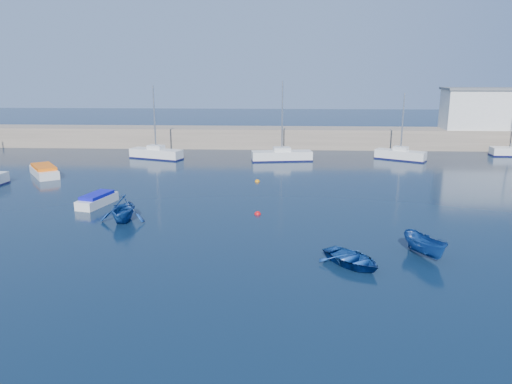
{
  "coord_description": "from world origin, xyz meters",
  "views": [
    {
      "loc": [
        3.79,
        -20.37,
        10.4
      ],
      "look_at": [
        2.09,
        14.75,
        1.6
      ],
      "focal_mm": 35.0,
      "sensor_mm": 36.0,
      "label": 1
    }
  ],
  "objects_px": {
    "sailboat_5": "(156,153)",
    "dinghy_right": "(425,246)",
    "dinghy_left": "(123,209)",
    "dinghy_center": "(352,259)",
    "sailboat_7": "(400,155)",
    "harbor_office": "(483,110)",
    "motorboat_1": "(97,200)",
    "sailboat_6": "(282,155)",
    "motorboat_2": "(44,171)"
  },
  "relations": [
    {
      "from": "sailboat_5",
      "to": "dinghy_right",
      "type": "relative_size",
      "value": 2.56
    },
    {
      "from": "dinghy_left",
      "to": "dinghy_center",
      "type": "bearing_deg",
      "value": -26.95
    },
    {
      "from": "dinghy_left",
      "to": "dinghy_right",
      "type": "bearing_deg",
      "value": -17.45
    },
    {
      "from": "sailboat_5",
      "to": "sailboat_7",
      "type": "xyz_separation_m",
      "value": [
        28.42,
        0.57,
        -0.01
      ]
    },
    {
      "from": "dinghy_right",
      "to": "harbor_office",
      "type": "bearing_deg",
      "value": 41.46
    },
    {
      "from": "dinghy_left",
      "to": "dinghy_right",
      "type": "relative_size",
      "value": 1.08
    },
    {
      "from": "motorboat_1",
      "to": "dinghy_right",
      "type": "bearing_deg",
      "value": -8.87
    },
    {
      "from": "sailboat_6",
      "to": "sailboat_7",
      "type": "distance_m",
      "value": 13.76
    },
    {
      "from": "sailboat_7",
      "to": "harbor_office",
      "type": "bearing_deg",
      "value": -24.94
    },
    {
      "from": "sailboat_5",
      "to": "dinghy_center",
      "type": "distance_m",
      "value": 36.71
    },
    {
      "from": "sailboat_7",
      "to": "dinghy_right",
      "type": "bearing_deg",
      "value": -160.65
    },
    {
      "from": "harbor_office",
      "to": "sailboat_7",
      "type": "height_order",
      "value": "sailboat_7"
    },
    {
      "from": "sailboat_6",
      "to": "dinghy_center",
      "type": "relative_size",
      "value": 2.46
    },
    {
      "from": "dinghy_right",
      "to": "sailboat_5",
      "type": "bearing_deg",
      "value": 102.93
    },
    {
      "from": "sailboat_5",
      "to": "harbor_office",
      "type": "bearing_deg",
      "value": -57.74
    },
    {
      "from": "sailboat_7",
      "to": "dinghy_left",
      "type": "relative_size",
      "value": 2.15
    },
    {
      "from": "harbor_office",
      "to": "dinghy_right",
      "type": "height_order",
      "value": "harbor_office"
    },
    {
      "from": "harbor_office",
      "to": "dinghy_center",
      "type": "xyz_separation_m",
      "value": [
        -22.25,
        -40.98,
        -4.72
      ]
    },
    {
      "from": "motorboat_1",
      "to": "dinghy_center",
      "type": "bearing_deg",
      "value": -17.32
    },
    {
      "from": "harbor_office",
      "to": "dinghy_center",
      "type": "relative_size",
      "value": 2.74
    },
    {
      "from": "sailboat_6",
      "to": "dinghy_right",
      "type": "xyz_separation_m",
      "value": [
        8.02,
        -29.63,
        0.02
      ]
    },
    {
      "from": "sailboat_5",
      "to": "motorboat_1",
      "type": "distance_m",
      "value": 20.46
    },
    {
      "from": "sailboat_6",
      "to": "motorboat_2",
      "type": "relative_size",
      "value": 1.69
    },
    {
      "from": "dinghy_center",
      "to": "motorboat_2",
      "type": "bearing_deg",
      "value": 103.17
    },
    {
      "from": "motorboat_1",
      "to": "motorboat_2",
      "type": "relative_size",
      "value": 0.77
    },
    {
      "from": "sailboat_6",
      "to": "motorboat_2",
      "type": "distance_m",
      "value": 25.27
    },
    {
      "from": "motorboat_1",
      "to": "dinghy_center",
      "type": "height_order",
      "value": "motorboat_1"
    },
    {
      "from": "dinghy_right",
      "to": "motorboat_1",
      "type": "bearing_deg",
      "value": 132.4
    },
    {
      "from": "harbor_office",
      "to": "sailboat_6",
      "type": "relative_size",
      "value": 1.12
    },
    {
      "from": "motorboat_2",
      "to": "motorboat_1",
      "type": "bearing_deg",
      "value": -84.75
    },
    {
      "from": "harbor_office",
      "to": "dinghy_left",
      "type": "xyz_separation_m",
      "value": [
        -37.0,
        -33.73,
        -4.17
      ]
    },
    {
      "from": "sailboat_6",
      "to": "motorboat_1",
      "type": "height_order",
      "value": "sailboat_6"
    },
    {
      "from": "sailboat_5",
      "to": "sailboat_7",
      "type": "distance_m",
      "value": 28.42
    },
    {
      "from": "sailboat_5",
      "to": "motorboat_1",
      "type": "height_order",
      "value": "sailboat_5"
    },
    {
      "from": "sailboat_7",
      "to": "motorboat_2",
      "type": "xyz_separation_m",
      "value": [
        -37.12,
        -10.65,
        -0.11
      ]
    },
    {
      "from": "harbor_office",
      "to": "dinghy_center",
      "type": "distance_m",
      "value": 46.87
    },
    {
      "from": "sailboat_6",
      "to": "dinghy_left",
      "type": "height_order",
      "value": "sailboat_6"
    },
    {
      "from": "motorboat_2",
      "to": "dinghy_left",
      "type": "xyz_separation_m",
      "value": [
        12.4,
        -14.41,
        0.43
      ]
    },
    {
      "from": "dinghy_center",
      "to": "dinghy_right",
      "type": "distance_m",
      "value": 4.56
    },
    {
      "from": "sailboat_6",
      "to": "motorboat_1",
      "type": "xyz_separation_m",
      "value": [
        -14.33,
        -19.88,
        -0.17
      ]
    },
    {
      "from": "motorboat_1",
      "to": "dinghy_center",
      "type": "relative_size",
      "value": 1.11
    },
    {
      "from": "sailboat_6",
      "to": "dinghy_right",
      "type": "bearing_deg",
      "value": -173.54
    },
    {
      "from": "dinghy_left",
      "to": "dinghy_right",
      "type": "height_order",
      "value": "dinghy_left"
    },
    {
      "from": "sailboat_7",
      "to": "dinghy_left",
      "type": "distance_m",
      "value": 35.2
    },
    {
      "from": "sailboat_6",
      "to": "dinghy_right",
      "type": "distance_m",
      "value": 30.69
    },
    {
      "from": "sailboat_5",
      "to": "motorboat_1",
      "type": "relative_size",
      "value": 2.07
    },
    {
      "from": "sailboat_7",
      "to": "sailboat_5",
      "type": "bearing_deg",
      "value": 120.97
    },
    {
      "from": "sailboat_5",
      "to": "motorboat_2",
      "type": "distance_m",
      "value": 13.32
    },
    {
      "from": "sailboat_5",
      "to": "sailboat_6",
      "type": "xyz_separation_m",
      "value": [
        14.71,
        -0.57,
        -0.02
      ]
    },
    {
      "from": "sailboat_5",
      "to": "sailboat_7",
      "type": "bearing_deg",
      "value": -69.39
    }
  ]
}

